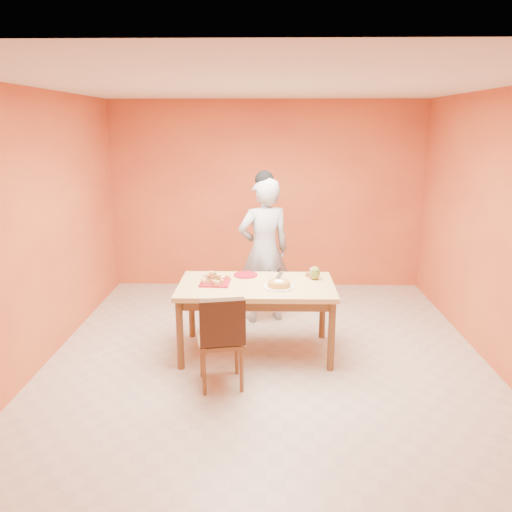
{
  "coord_description": "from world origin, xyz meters",
  "views": [
    {
      "loc": [
        -0.01,
        -4.72,
        2.35
      ],
      "look_at": [
        -0.12,
        0.3,
        1.03
      ],
      "focal_mm": 35.0,
      "sensor_mm": 36.0,
      "label": 1
    }
  ],
  "objects_px": {
    "checker_tin": "(310,275)",
    "dining_chair": "(220,338)",
    "pastry_platter": "(215,283)",
    "egg_ornament": "(315,273)",
    "sponge_cake": "(279,284)",
    "red_dinner_plate": "(246,275)",
    "person": "(264,251)",
    "dining_table": "(256,293)",
    "magenta_glass": "(313,273)"
  },
  "relations": [
    {
      "from": "pastry_platter",
      "to": "checker_tin",
      "type": "height_order",
      "value": "checker_tin"
    },
    {
      "from": "checker_tin",
      "to": "dining_chair",
      "type": "bearing_deg",
      "value": -131.27
    },
    {
      "from": "red_dinner_plate",
      "to": "magenta_glass",
      "type": "bearing_deg",
      "value": -6.45
    },
    {
      "from": "pastry_platter",
      "to": "egg_ornament",
      "type": "distance_m",
      "value": 1.06
    },
    {
      "from": "person",
      "to": "checker_tin",
      "type": "bearing_deg",
      "value": 110.14
    },
    {
      "from": "dining_chair",
      "to": "red_dinner_plate",
      "type": "bearing_deg",
      "value": 68.59
    },
    {
      "from": "red_dinner_plate",
      "to": "checker_tin",
      "type": "height_order",
      "value": "checker_tin"
    },
    {
      "from": "red_dinner_plate",
      "to": "checker_tin",
      "type": "relative_size",
      "value": 2.8
    },
    {
      "from": "person",
      "to": "checker_tin",
      "type": "distance_m",
      "value": 0.8
    },
    {
      "from": "magenta_glass",
      "to": "sponge_cake",
      "type": "bearing_deg",
      "value": -139.27
    },
    {
      "from": "dining_table",
      "to": "red_dinner_plate",
      "type": "bearing_deg",
      "value": 112.18
    },
    {
      "from": "egg_ornament",
      "to": "sponge_cake",
      "type": "bearing_deg",
      "value": -148.5
    },
    {
      "from": "dining_chair",
      "to": "checker_tin",
      "type": "xyz_separation_m",
      "value": [
        0.89,
        1.01,
        0.3
      ]
    },
    {
      "from": "dining_chair",
      "to": "egg_ornament",
      "type": "bearing_deg",
      "value": 32.76
    },
    {
      "from": "sponge_cake",
      "to": "red_dinner_plate",
      "type": "bearing_deg",
      "value": 131.24
    },
    {
      "from": "dining_chair",
      "to": "red_dinner_plate",
      "type": "relative_size",
      "value": 3.48
    },
    {
      "from": "dining_table",
      "to": "person",
      "type": "height_order",
      "value": "person"
    },
    {
      "from": "pastry_platter",
      "to": "checker_tin",
      "type": "xyz_separation_m",
      "value": [
        1.0,
        0.28,
        0.01
      ]
    },
    {
      "from": "dining_table",
      "to": "sponge_cake",
      "type": "xyz_separation_m",
      "value": [
        0.23,
        -0.1,
        0.13
      ]
    },
    {
      "from": "red_dinner_plate",
      "to": "dining_table",
      "type": "bearing_deg",
      "value": -67.82
    },
    {
      "from": "person",
      "to": "magenta_glass",
      "type": "bearing_deg",
      "value": 108.24
    },
    {
      "from": "magenta_glass",
      "to": "checker_tin",
      "type": "bearing_deg",
      "value": 109.45
    },
    {
      "from": "dining_table",
      "to": "checker_tin",
      "type": "relative_size",
      "value": 17.18
    },
    {
      "from": "pastry_platter",
      "to": "sponge_cake",
      "type": "distance_m",
      "value": 0.67
    },
    {
      "from": "dining_table",
      "to": "sponge_cake",
      "type": "distance_m",
      "value": 0.29
    },
    {
      "from": "checker_tin",
      "to": "magenta_glass",
      "type": "bearing_deg",
      "value": -70.55
    },
    {
      "from": "dining_table",
      "to": "magenta_glass",
      "type": "distance_m",
      "value": 0.66
    },
    {
      "from": "dining_table",
      "to": "red_dinner_plate",
      "type": "relative_size",
      "value": 6.13
    },
    {
      "from": "person",
      "to": "dining_chair",
      "type": "bearing_deg",
      "value": 57.73
    },
    {
      "from": "person",
      "to": "checker_tin",
      "type": "relative_size",
      "value": 18.92
    },
    {
      "from": "magenta_glass",
      "to": "checker_tin",
      "type": "relative_size",
      "value": 1.18
    },
    {
      "from": "checker_tin",
      "to": "pastry_platter",
      "type": "bearing_deg",
      "value": -164.18
    },
    {
      "from": "sponge_cake",
      "to": "magenta_glass",
      "type": "distance_m",
      "value": 0.49
    },
    {
      "from": "dining_chair",
      "to": "egg_ornament",
      "type": "height_order",
      "value": "dining_chair"
    },
    {
      "from": "person",
      "to": "sponge_cake",
      "type": "relative_size",
      "value": 7.77
    },
    {
      "from": "egg_ornament",
      "to": "checker_tin",
      "type": "height_order",
      "value": "egg_ornament"
    },
    {
      "from": "pastry_platter",
      "to": "dining_table",
      "type": "bearing_deg",
      "value": -1.98
    },
    {
      "from": "pastry_platter",
      "to": "magenta_glass",
      "type": "height_order",
      "value": "magenta_glass"
    },
    {
      "from": "person",
      "to": "magenta_glass",
      "type": "height_order",
      "value": "person"
    },
    {
      "from": "sponge_cake",
      "to": "dining_chair",
      "type": "bearing_deg",
      "value": -131.78
    },
    {
      "from": "dining_table",
      "to": "pastry_platter",
      "type": "bearing_deg",
      "value": 178.02
    },
    {
      "from": "pastry_platter",
      "to": "red_dinner_plate",
      "type": "bearing_deg",
      "value": 42.99
    },
    {
      "from": "egg_ornament",
      "to": "magenta_glass",
      "type": "bearing_deg",
      "value": 102.96
    },
    {
      "from": "person",
      "to": "pastry_platter",
      "type": "height_order",
      "value": "person"
    },
    {
      "from": "sponge_cake",
      "to": "egg_ornament",
      "type": "distance_m",
      "value": 0.47
    },
    {
      "from": "dining_table",
      "to": "magenta_glass",
      "type": "bearing_deg",
      "value": 19.72
    },
    {
      "from": "red_dinner_plate",
      "to": "checker_tin",
      "type": "distance_m",
      "value": 0.7
    },
    {
      "from": "person",
      "to": "red_dinner_plate",
      "type": "distance_m",
      "value": 0.66
    },
    {
      "from": "pastry_platter",
      "to": "red_dinner_plate",
      "type": "distance_m",
      "value": 0.42
    },
    {
      "from": "red_dinner_plate",
      "to": "sponge_cake",
      "type": "height_order",
      "value": "sponge_cake"
    }
  ]
}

